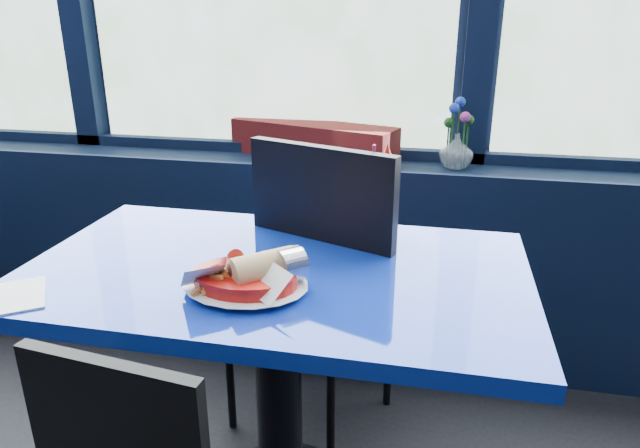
{
  "coord_description": "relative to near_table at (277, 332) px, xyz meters",
  "views": [
    {
      "loc": [
        0.67,
        0.8,
        1.33
      ],
      "look_at": [
        0.41,
        1.98,
        0.88
      ],
      "focal_mm": 32.0,
      "sensor_mm": 36.0,
      "label": 1
    }
  ],
  "objects": [
    {
      "name": "near_table",
      "position": [
        0.0,
        0.0,
        0.0
      ],
      "size": [
        1.2,
        0.7,
        0.75
      ],
      "color": "black",
      "rests_on": "ground"
    },
    {
      "name": "chair_near_back",
      "position": [
        0.03,
        0.32,
        0.01
      ],
      "size": [
        0.58,
        0.58,
        1.0
      ],
      "rotation": [
        0.0,
        0.0,
        2.79
      ],
      "color": "black",
      "rests_on": "ground"
    },
    {
      "name": "food_basket",
      "position": [
        -0.02,
        -0.13,
        0.21
      ],
      "size": [
        0.29,
        0.29,
        0.09
      ],
      "rotation": [
        0.0,
        0.0,
        0.31
      ],
      "color": "red",
      "rests_on": "near_table"
    },
    {
      "name": "ketchup_bottle",
      "position": [
        0.23,
        0.26,
        0.29
      ],
      "size": [
        0.07,
        0.07,
        0.26
      ],
      "color": "red",
      "rests_on": "near_table"
    },
    {
      "name": "napkin",
      "position": [
        -0.52,
        -0.28,
        0.18
      ],
      "size": [
        0.22,
        0.22,
        0.0
      ],
      "primitive_type": "cube",
      "rotation": [
        0.0,
        0.0,
        0.63
      ],
      "color": "white",
      "rests_on": "near_table"
    },
    {
      "name": "soda_cup",
      "position": [
        0.19,
        0.21,
        0.25
      ],
      "size": [
        0.08,
        0.08,
        0.27
      ],
      "rotation": [
        0.0,
        0.0,
        -0.27
      ],
      "color": "navy",
      "rests_on": "near_table"
    },
    {
      "name": "planter_box",
      "position": [
        -0.11,
        0.9,
        0.3
      ],
      "size": [
        0.67,
        0.36,
        0.13
      ],
      "primitive_type": "cube",
      "rotation": [
        0.0,
        0.0,
        -0.31
      ],
      "color": "maroon",
      "rests_on": "window_sill"
    },
    {
      "name": "window_sill",
      "position": [
        -0.3,
        0.87,
        -0.17
      ],
      "size": [
        5.0,
        0.26,
        0.8
      ],
      "primitive_type": "cube",
      "color": "black",
      "rests_on": "ground"
    },
    {
      "name": "flower_vase",
      "position": [
        0.43,
        0.84,
        0.31
      ],
      "size": [
        0.15,
        0.16,
        0.25
      ],
      "rotation": [
        0.0,
        0.0,
        0.33
      ],
      "color": "silver",
      "rests_on": "window_sill"
    }
  ]
}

